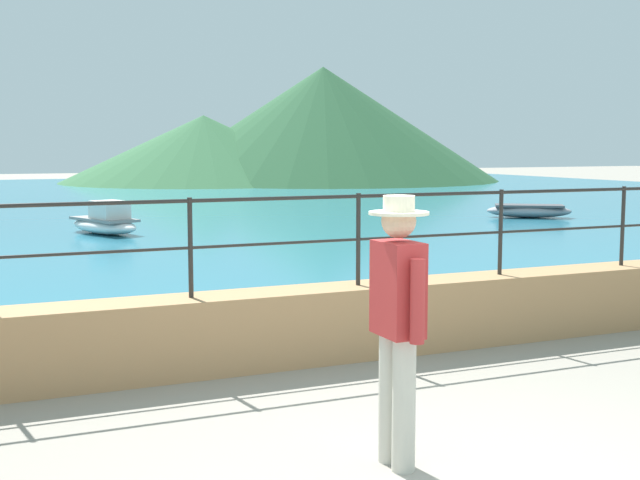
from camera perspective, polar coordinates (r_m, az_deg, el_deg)
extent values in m
cube|color=tan|center=(7.93, -2.85, -5.98)|extent=(20.00, 0.56, 0.70)
cylinder|color=#282623|center=(7.54, -8.83, -0.53)|extent=(0.04, 0.04, 0.90)
cylinder|color=#282623|center=(8.13, 2.63, 0.05)|extent=(0.04, 0.04, 0.90)
cylinder|color=#282623|center=(9.00, 12.22, 0.53)|extent=(0.04, 0.04, 0.90)
cylinder|color=#282623|center=(10.07, 19.95, 0.90)|extent=(0.04, 0.04, 0.90)
cylinder|color=#282623|center=(7.76, -2.91, 2.85)|extent=(18.40, 0.04, 0.04)
cylinder|color=#282623|center=(7.80, -2.89, -0.23)|extent=(18.40, 0.03, 0.03)
cube|color=teal|center=(30.07, -18.48, 2.28)|extent=(64.00, 44.32, 0.06)
cone|color=#285633|center=(48.25, 0.21, 7.90)|extent=(20.06, 20.06, 6.50)
cone|color=#33663D|center=(46.34, -7.92, 6.15)|extent=(15.79, 15.79, 3.68)
cylinder|color=beige|center=(5.40, 5.74, -11.13)|extent=(0.15, 0.15, 0.86)
cylinder|color=beige|center=(5.55, 4.80, -10.63)|extent=(0.15, 0.15, 0.86)
cube|color=#B22D2D|center=(5.30, 5.34, -3.33)|extent=(0.22, 0.36, 0.60)
cylinder|color=#B22D2D|center=(5.10, 6.67, -4.18)|extent=(0.09, 0.09, 0.52)
cylinder|color=#B22D2D|center=(5.52, 4.11, -3.35)|extent=(0.09, 0.09, 0.52)
sphere|color=beige|center=(5.25, 5.39, 1.31)|extent=(0.22, 0.22, 0.22)
cylinder|color=beige|center=(5.24, 5.40, 1.84)|extent=(0.38, 0.38, 0.02)
cylinder|color=beige|center=(5.24, 5.40, 2.50)|extent=(0.20, 0.20, 0.10)
ellipsoid|color=white|center=(19.59, -14.50, 0.95)|extent=(1.64, 2.47, 0.36)
cube|color=gray|center=(19.58, -14.51, 1.38)|extent=(1.36, 1.99, 0.06)
cube|color=silver|center=(19.35, -14.17, 2.02)|extent=(0.87, 0.97, 0.40)
ellipsoid|color=gray|center=(23.92, 14.07, 1.93)|extent=(2.41, 2.03, 0.36)
cube|color=#4D4D51|center=(23.91, 14.08, 2.28)|extent=(1.96, 1.66, 0.06)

